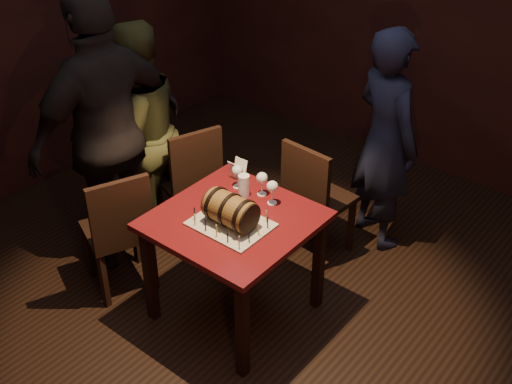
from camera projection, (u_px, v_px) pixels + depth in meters
room_shell at (252, 126)px, 3.44m from camera, size 5.04×5.04×2.80m
pub_table at (234, 233)px, 3.91m from camera, size 0.90×0.90×0.75m
cake_board at (231, 224)px, 3.78m from camera, size 0.45×0.35×0.01m
barrel_cake at (230, 210)px, 3.73m from camera, size 0.36×0.21×0.21m
birthday_candles at (231, 218)px, 3.76m from camera, size 0.40×0.30×0.09m
wine_glass_left at (237, 171)px, 4.07m from camera, size 0.07×0.07×0.16m
wine_glass_mid at (262, 179)px, 4.00m from camera, size 0.07×0.07×0.16m
wine_glass_right at (272, 187)px, 3.91m from camera, size 0.07×0.07×0.16m
pint_of_ale at (244, 186)px, 4.01m from camera, size 0.07×0.07×0.15m
menu_card at (238, 170)px, 4.19m from camera, size 0.10×0.05×0.13m
chair_back at (313, 195)px, 4.47m from camera, size 0.43×0.43×0.93m
chair_left_rear at (191, 177)px, 4.67m from camera, size 0.51×0.51×0.93m
chair_left_front at (119, 228)px, 4.15m from camera, size 0.52×0.52×0.93m
person_back at (385, 141)px, 4.51m from camera, size 0.71×0.60×1.65m
person_left_rear at (136, 134)px, 4.60m from camera, size 0.68×0.84×1.64m
person_left_front at (108, 134)px, 4.24m from camera, size 0.58×1.20×1.98m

